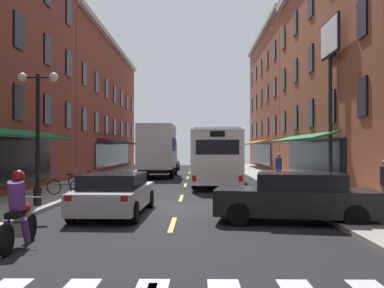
# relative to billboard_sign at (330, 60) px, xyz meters

# --- Properties ---
(ground_plane) EXTENTS (34.80, 80.00, 0.10)m
(ground_plane) POSITION_rel_billboard_sign_xyz_m (-7.05, -5.24, -6.40)
(ground_plane) COLOR black
(lane_centre_dashes) EXTENTS (0.14, 73.90, 0.01)m
(lane_centre_dashes) POSITION_rel_billboard_sign_xyz_m (-7.05, -5.49, -6.34)
(lane_centre_dashes) COLOR #DBCC4C
(lane_centre_dashes) RESTS_ON ground
(sidewalk_left) EXTENTS (3.00, 80.00, 0.14)m
(sidewalk_left) POSITION_rel_billboard_sign_xyz_m (-12.95, -5.24, -6.28)
(sidewalk_left) COLOR #A39E93
(sidewalk_left) RESTS_ON ground
(sidewalk_right) EXTENTS (3.00, 80.00, 0.14)m
(sidewalk_right) POSITION_rel_billboard_sign_xyz_m (-1.15, -5.24, -6.28)
(sidewalk_right) COLOR #A39E93
(sidewalk_right) RESTS_ON ground
(billboard_sign) EXTENTS (0.40, 2.68, 8.16)m
(billboard_sign) POSITION_rel_billboard_sign_xyz_m (0.00, 0.00, 0.00)
(billboard_sign) COLOR black
(billboard_sign) RESTS_ON sidewalk_right
(transit_bus) EXTENTS (2.90, 12.10, 3.17)m
(transit_bus) POSITION_rel_billboard_sign_xyz_m (-5.24, 5.74, -4.68)
(transit_bus) COLOR white
(transit_bus) RESTS_ON ground
(box_truck) EXTENTS (2.55, 6.76, 3.80)m
(box_truck) POSITION_rel_billboard_sign_xyz_m (-9.21, 11.01, -4.39)
(box_truck) COLOR #B21E19
(box_truck) RESTS_ON ground
(sedan_near) EXTENTS (4.70, 2.53, 1.41)m
(sedan_near) POSITION_rel_billboard_sign_xyz_m (-3.55, -8.39, -5.62)
(sedan_near) COLOR black
(sedan_near) RESTS_ON ground
(sedan_mid) EXTENTS (2.11, 4.75, 1.33)m
(sedan_mid) POSITION_rel_billboard_sign_xyz_m (-9.00, -7.00, -5.66)
(sedan_mid) COLOR silver
(sedan_mid) RESTS_ON ground
(sedan_far) EXTENTS (2.01, 4.55, 1.26)m
(sedan_far) POSITION_rel_billboard_sign_xyz_m (-9.16, 21.71, -5.69)
(sedan_far) COLOR navy
(sedan_far) RESTS_ON ground
(motorcycle_rider) EXTENTS (0.62, 2.07, 1.66)m
(motorcycle_rider) POSITION_rel_billboard_sign_xyz_m (-10.16, -11.68, -5.64)
(motorcycle_rider) COLOR black
(motorcycle_rider) RESTS_ON ground
(bicycle_near) EXTENTS (1.70, 0.48, 0.91)m
(bicycle_near) POSITION_rel_billboard_sign_xyz_m (-11.81, 0.14, -5.84)
(bicycle_near) COLOR black
(bicycle_near) RESTS_ON sidewalk_left
(bicycle_mid) EXTENTS (1.70, 0.48, 0.91)m
(bicycle_mid) POSITION_rel_billboard_sign_xyz_m (-11.97, -2.40, -5.84)
(bicycle_mid) COLOR black
(bicycle_mid) RESTS_ON sidewalk_left
(pedestrian_mid) EXTENTS (0.36, 0.36, 1.71)m
(pedestrian_mid) POSITION_rel_billboard_sign_xyz_m (-1.91, 3.01, -5.33)
(pedestrian_mid) COLOR #66387F
(pedestrian_mid) RESTS_ON sidewalk_right
(street_lamp_twin) EXTENTS (1.42, 0.32, 4.63)m
(street_lamp_twin) POSITION_rel_billboard_sign_xyz_m (-11.93, -5.76, -3.63)
(street_lamp_twin) COLOR black
(street_lamp_twin) RESTS_ON sidewalk_left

